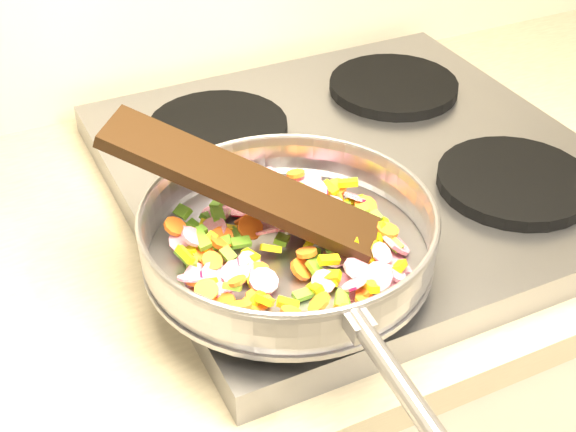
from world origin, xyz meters
name	(u,v)px	position (x,y,z in m)	size (l,w,h in m)	color
cooktop	(358,171)	(-0.70, 1.67, 0.92)	(0.60, 0.60, 0.04)	#939399
grate_fl	(312,243)	(-0.84, 1.52, 0.95)	(0.19, 0.19, 0.02)	black
grate_fr	(514,181)	(-0.56, 1.52, 0.95)	(0.19, 0.19, 0.02)	black
grate_bl	(218,128)	(-0.84, 1.81, 0.95)	(0.19, 0.19, 0.02)	black
grate_br	(394,86)	(-0.56, 1.81, 0.95)	(0.19, 0.19, 0.02)	black
saute_pan	(289,233)	(-0.88, 1.51, 0.99)	(0.35, 0.52, 0.06)	#9E9EA5
vegetable_heap	(290,239)	(-0.87, 1.51, 0.97)	(0.26, 0.27, 0.05)	yellow
wooden_spatula	(241,184)	(-0.91, 1.55, 1.03)	(0.30, 0.07, 0.01)	black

